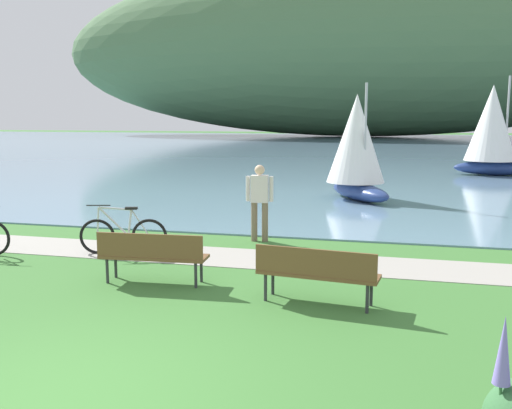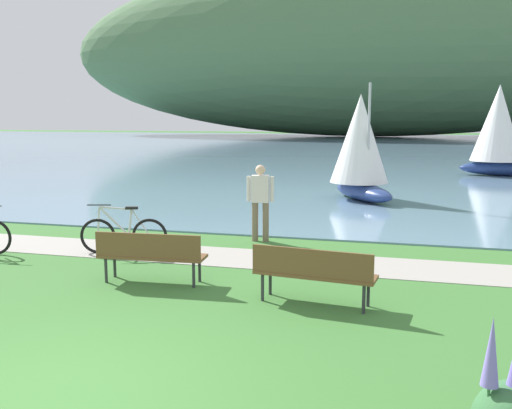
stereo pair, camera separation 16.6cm
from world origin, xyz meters
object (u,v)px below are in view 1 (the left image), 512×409
(park_bench_near_camera, at_px, (152,253))
(park_bench_further_along, at_px, (317,271))
(person_at_shoreline, at_px, (260,198))
(bicycle_beside_path, at_px, (123,235))
(sailboat_mid_bay, at_px, (492,129))
(sailboat_nearest_to_shore, at_px, (357,145))

(park_bench_near_camera, height_order, park_bench_further_along, same)
(park_bench_further_along, height_order, person_at_shoreline, person_at_shoreline)
(park_bench_further_along, bearing_deg, person_at_shoreline, 114.55)
(bicycle_beside_path, xyz_separation_m, sailboat_mid_bay, (9.61, 18.18, 1.80))
(park_bench_near_camera, bearing_deg, bicycle_beside_path, 129.08)
(park_bench_near_camera, bearing_deg, person_at_shoreline, 75.21)
(park_bench_further_along, xyz_separation_m, sailboat_nearest_to_shore, (-0.20, 10.88, 1.30))
(park_bench_near_camera, height_order, bicycle_beside_path, bicycle_beside_path)
(park_bench_near_camera, relative_size, sailboat_nearest_to_shore, 0.48)
(park_bench_near_camera, xyz_separation_m, sailboat_nearest_to_shore, (2.58, 10.48, 1.30))
(bicycle_beside_path, relative_size, sailboat_nearest_to_shore, 0.46)
(park_bench_near_camera, xyz_separation_m, park_bench_further_along, (2.79, -0.40, 0.00))
(sailboat_mid_bay, bearing_deg, park_bench_further_along, -104.81)
(park_bench_near_camera, bearing_deg, sailboat_mid_bay, 67.74)
(park_bench_near_camera, height_order, person_at_shoreline, person_at_shoreline)
(bicycle_beside_path, height_order, sailboat_mid_bay, sailboat_mid_bay)
(person_at_shoreline, bearing_deg, bicycle_beside_path, -142.57)
(bicycle_beside_path, distance_m, person_at_shoreline, 3.07)
(park_bench_near_camera, xyz_separation_m, person_at_shoreline, (0.95, 3.61, 0.46))
(park_bench_further_along, xyz_separation_m, sailboat_mid_bay, (5.38, 20.35, 1.68))
(park_bench_further_along, relative_size, bicycle_beside_path, 1.07)
(sailboat_nearest_to_shore, bearing_deg, person_at_shoreline, -103.34)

